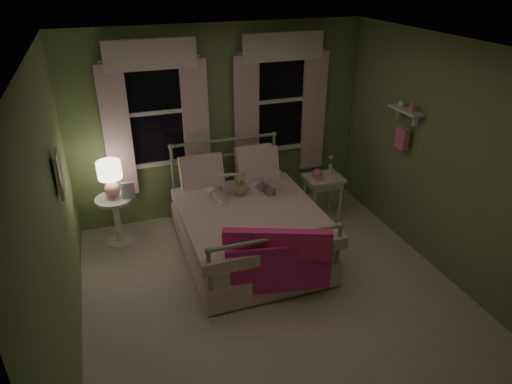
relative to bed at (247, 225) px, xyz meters
name	(u,v)px	position (x,y,z in m)	size (l,w,h in m)	color
room_shell	(277,189)	(0.01, -0.91, 0.92)	(4.20, 4.20, 4.20)	beige
bed	(247,225)	(0.00, 0.00, 0.00)	(1.58, 2.04, 1.18)	white
pink_throw	(278,255)	(-0.01, -1.02, 0.23)	(1.09, 0.49, 0.71)	#FF3187
child_left	(214,171)	(-0.29, 0.43, 0.58)	(0.28, 0.19, 0.78)	#F7D1DD
child_right	(257,169)	(0.27, 0.43, 0.54)	(0.34, 0.26, 0.69)	#F7D1DD
book_left	(219,179)	(-0.29, 0.18, 0.59)	(0.20, 0.27, 0.03)	beige
book_right	(264,176)	(0.27, 0.18, 0.54)	(0.20, 0.27, 0.02)	beige
teddy_bear	(240,186)	(-0.01, 0.27, 0.42)	(0.23, 0.19, 0.31)	tan
nightstand_left	(116,214)	(-1.50, 0.74, 0.04)	(0.46, 0.46, 0.65)	white
table_lamp	(110,176)	(-1.50, 0.74, 0.58)	(0.29, 0.29, 0.46)	#DB9582
book_nightstand	(122,199)	(-1.40, 0.66, 0.28)	(0.16, 0.22, 0.02)	beige
nightstand_right	(323,183)	(1.24, 0.44, 0.17)	(0.50, 0.40, 0.64)	white
pink_toy	(318,174)	(1.14, 0.43, 0.33)	(0.14, 0.20, 0.14)	pink
bud_vase	(331,165)	(1.36, 0.49, 0.41)	(0.06, 0.06, 0.28)	white
window_left	(155,108)	(-0.84, 1.12, 1.25)	(1.34, 0.13, 1.96)	black
window_right	(281,96)	(0.86, 1.12, 1.25)	(1.34, 0.13, 1.96)	black
wall_shelf	(404,125)	(1.91, -0.21, 1.15)	(0.15, 0.50, 0.60)	white
framed_picture	(60,174)	(-1.93, -0.31, 1.12)	(0.03, 0.32, 0.42)	beige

